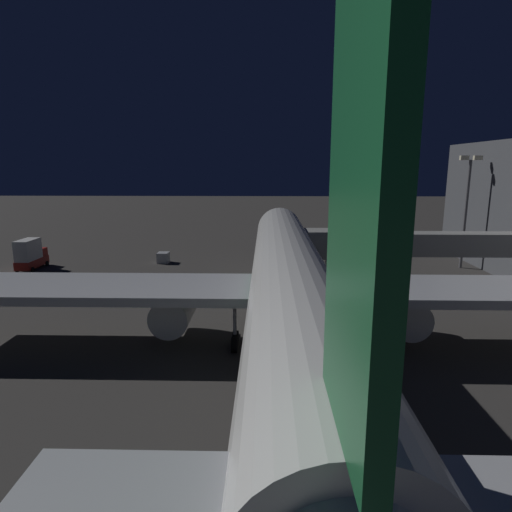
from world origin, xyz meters
TOP-DOWN VIEW (x-y plane):
  - ground_plane at (0.00, 0.00)m, footprint 320.00×320.00m
  - airliner_at_gate at (-0.00, 10.90)m, footprint 55.85×60.41m
  - jet_bridge at (-13.58, -5.02)m, footprint 25.71×3.40m
  - apron_floodlight_mast at (-25.50, -17.22)m, footprint 2.90×0.50m
  - ops_van at (34.22, -14.85)m, footprint 2.36×5.59m
  - baggage_container_far_row at (16.96, -19.40)m, footprint 1.60×1.79m
  - traffic_cone_nose_port at (-2.20, -17.88)m, footprint 0.36×0.36m
  - traffic_cone_nose_starboard at (2.20, -17.88)m, footprint 0.36×0.36m

SIDE VIEW (x-z plane):
  - ground_plane at x=0.00m, z-range 0.00..0.00m
  - traffic_cone_nose_port at x=-2.20m, z-range 0.00..0.55m
  - traffic_cone_nose_starboard at x=2.20m, z-range 0.00..0.55m
  - baggage_container_far_row at x=16.96m, z-range 0.00..1.53m
  - ops_van at x=34.22m, z-range -0.03..4.21m
  - airliner_at_gate at x=0.00m, z-range -4.61..15.43m
  - jet_bridge at x=-13.58m, z-range 2.01..9.08m
  - apron_floodlight_mast at x=-25.50m, z-range 1.39..16.77m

